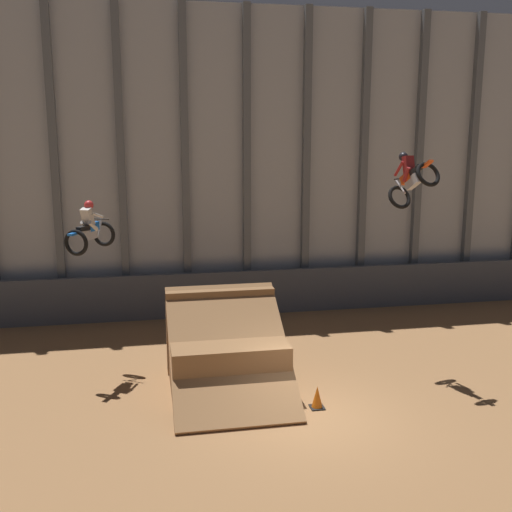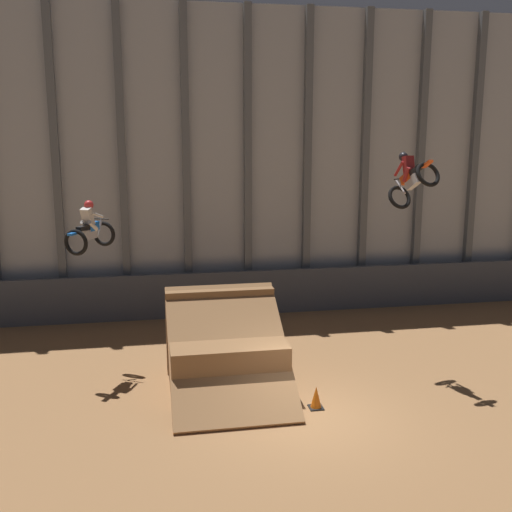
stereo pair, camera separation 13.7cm
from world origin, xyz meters
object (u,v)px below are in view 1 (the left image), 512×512
object	(u,v)px
rider_bike_right_air	(411,179)
traffic_cone_near_ramp	(317,397)
rider_bike_left_air	(90,230)
dirt_ramp	(225,352)

from	to	relation	value
rider_bike_right_air	traffic_cone_near_ramp	world-z (taller)	rider_bike_right_air
rider_bike_right_air	traffic_cone_near_ramp	distance (m)	6.56
rider_bike_right_air	traffic_cone_near_ramp	xyz separation A→B (m)	(-3.20, -2.02, -5.35)
rider_bike_left_air	traffic_cone_near_ramp	xyz separation A→B (m)	(5.67, -3.54, -3.92)
rider_bike_left_air	traffic_cone_near_ramp	size ratio (longest dim) A/B	3.01
dirt_ramp	rider_bike_right_air	xyz separation A→B (m)	(5.27, -0.00, 4.73)
rider_bike_left_air	dirt_ramp	bearing A→B (deg)	5.25
dirt_ramp	traffic_cone_near_ramp	distance (m)	2.96
dirt_ramp	traffic_cone_near_ramp	size ratio (longest dim) A/B	7.24
traffic_cone_near_ramp	rider_bike_right_air	bearing A→B (deg)	32.25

